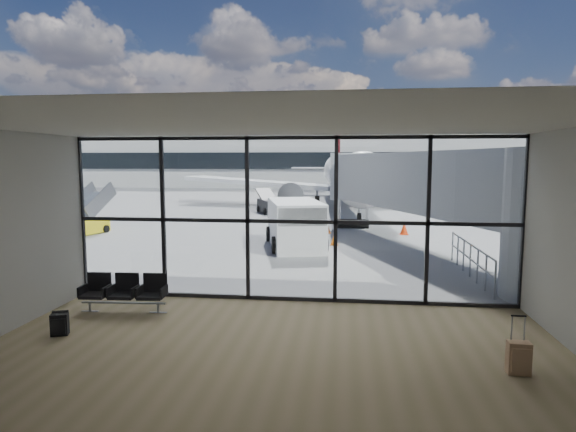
% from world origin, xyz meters
% --- Properties ---
extents(ground, '(220.00, 220.00, 0.00)m').
position_xyz_m(ground, '(0.00, 40.00, 0.00)').
color(ground, slate).
rests_on(ground, ground).
extents(lounge_shell, '(12.02, 8.01, 4.51)m').
position_xyz_m(lounge_shell, '(0.00, -4.80, 2.65)').
color(lounge_shell, brown).
rests_on(lounge_shell, ground).
extents(glass_curtain_wall, '(12.10, 0.12, 4.50)m').
position_xyz_m(glass_curtain_wall, '(0.00, 0.00, 2.25)').
color(glass_curtain_wall, white).
rests_on(glass_curtain_wall, ground).
extents(jet_bridge, '(8.00, 16.50, 4.33)m').
position_xyz_m(jet_bridge, '(4.90, 7.07, 2.76)').
color(jet_bridge, '#A1A4A6').
rests_on(jet_bridge, ground).
extents(apron_railing, '(0.06, 5.46, 1.11)m').
position_xyz_m(apron_railing, '(5.60, 3.50, 0.72)').
color(apron_railing, gray).
rests_on(apron_railing, ground).
extents(far_terminal, '(80.00, 12.20, 11.00)m').
position_xyz_m(far_terminal, '(-0.59, 61.97, 4.21)').
color(far_terminal, silver).
rests_on(far_terminal, ground).
extents(tree_0, '(4.95, 4.95, 7.12)m').
position_xyz_m(tree_0, '(-45.00, 72.00, 4.63)').
color(tree_0, '#382619').
rests_on(tree_0, ground).
extents(tree_1, '(5.61, 5.61, 8.07)m').
position_xyz_m(tree_1, '(-39.00, 72.00, 5.25)').
color(tree_1, '#382619').
rests_on(tree_1, ground).
extents(tree_2, '(6.27, 6.27, 9.03)m').
position_xyz_m(tree_2, '(-33.00, 72.00, 5.88)').
color(tree_2, '#382619').
rests_on(tree_2, ground).
extents(tree_3, '(4.95, 4.95, 7.12)m').
position_xyz_m(tree_3, '(-27.00, 72.00, 4.63)').
color(tree_3, '#382619').
rests_on(tree_3, ground).
extents(tree_4, '(5.61, 5.61, 8.07)m').
position_xyz_m(tree_4, '(-21.00, 72.00, 5.25)').
color(tree_4, '#382619').
rests_on(tree_4, ground).
extents(tree_5, '(6.27, 6.27, 9.03)m').
position_xyz_m(tree_5, '(-15.00, 72.00, 5.88)').
color(tree_5, '#382619').
rests_on(tree_5, ground).
extents(seating_row, '(2.17, 0.71, 0.96)m').
position_xyz_m(seating_row, '(-4.11, -1.41, 0.53)').
color(seating_row, gray).
rests_on(seating_row, ground).
extents(backpack, '(0.41, 0.41, 0.53)m').
position_xyz_m(backpack, '(-4.75, -3.28, 0.26)').
color(backpack, black).
rests_on(backpack, ground).
extents(suitcase, '(0.40, 0.30, 1.06)m').
position_xyz_m(suitcase, '(4.57, -4.14, 0.32)').
color(suitcase, '#906F50').
rests_on(suitcase, ground).
extents(airliner, '(29.60, 34.32, 8.84)m').
position_xyz_m(airliner, '(1.47, 30.65, 2.69)').
color(airliner, white).
rests_on(airliner, ground).
extents(service_van, '(3.18, 5.14, 2.08)m').
position_xyz_m(service_van, '(-0.76, 8.37, 1.07)').
color(service_van, white).
rests_on(service_van, ground).
extents(belt_loader, '(2.74, 3.99, 1.76)m').
position_xyz_m(belt_loader, '(-4.15, 22.62, 0.59)').
color(belt_loader, black).
rests_on(belt_loader, ground).
extents(mobile_stairs, '(2.15, 3.32, 2.16)m').
position_xyz_m(mobile_stairs, '(-12.34, 10.96, 0.52)').
color(mobile_stairs, yellow).
rests_on(mobile_stairs, ground).
extents(traffic_cone_a, '(0.39, 0.39, 0.56)m').
position_xyz_m(traffic_cone_a, '(0.50, 12.81, 0.27)').
color(traffic_cone_a, '#F2600C').
rests_on(traffic_cone_a, ground).
extents(traffic_cone_b, '(0.37, 0.37, 0.52)m').
position_xyz_m(traffic_cone_b, '(0.96, 9.12, 0.25)').
color(traffic_cone_b, '#DB620B').
rests_on(traffic_cone_b, ground).
extents(traffic_cone_c, '(0.45, 0.45, 0.65)m').
position_xyz_m(traffic_cone_c, '(4.55, 12.82, 0.31)').
color(traffic_cone_c, '#FF3C0D').
rests_on(traffic_cone_c, ground).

